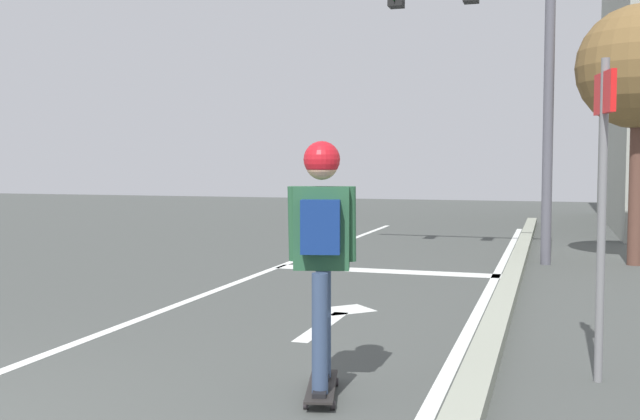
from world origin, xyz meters
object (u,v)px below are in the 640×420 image
object	(u,v)px
skateboard	(322,387)
roadside_tree	(639,69)
street_sign_post	(603,173)
traffic_signal_mast	(489,35)
skater	(322,231)

from	to	relation	value
skateboard	roadside_tree	size ratio (longest dim) A/B	0.19
skateboard	street_sign_post	xyz separation A→B (m)	(1.85, 0.96, 1.48)
skateboard	traffic_signal_mast	distance (m)	8.31
skater	roadside_tree	distance (m)	8.53
skater	skateboard	bearing A→B (deg)	103.84
skateboard	roadside_tree	bearing A→B (deg)	70.52
traffic_signal_mast	skater	bearing A→B (deg)	-93.68
skateboard	skater	world-z (taller)	skater
traffic_signal_mast	street_sign_post	xyz separation A→B (m)	(1.36, -6.51, -2.13)
roadside_tree	traffic_signal_mast	bearing A→B (deg)	-171.25
skater	traffic_signal_mast	bearing A→B (deg)	86.32
street_sign_post	roadside_tree	world-z (taller)	roadside_tree
roadside_tree	skater	bearing A→B (deg)	-109.42
skateboard	traffic_signal_mast	bearing A→B (deg)	86.28
skateboard	skater	size ratio (longest dim) A/B	0.47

